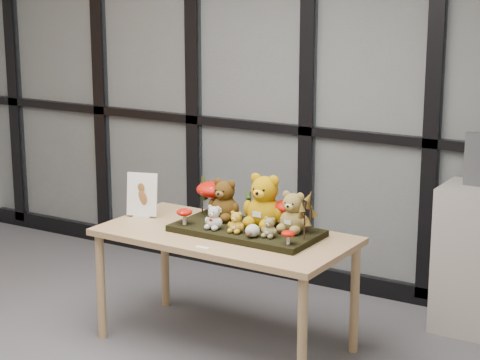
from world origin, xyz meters
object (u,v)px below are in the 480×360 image
Objects in this scene: bear_pooh_yellow at (265,198)px; mushroom_front_left at (184,216)px; sign_holder at (142,197)px; bear_brown_medium at (225,197)px; bear_beige_small at (270,226)px; mushroom_front_right at (288,237)px; bear_white_bow at (214,216)px; mushroom_back_right at (288,213)px; bear_tan_back at (293,210)px; display_table at (225,245)px; diorama_tray at (246,231)px; plush_cream_hedgehog at (253,230)px; bear_small_yellow at (236,221)px; mushroom_back_left at (213,197)px.

mushroom_front_left is (-0.40, -0.19, -0.11)m from bear_pooh_yellow.
bear_pooh_yellow is at bearing -11.16° from sign_holder.
bear_brown_medium reaches higher than mushroom_front_left.
bear_beige_small reaches higher than mushroom_front_right.
sign_holder is (-0.37, 0.10, 0.03)m from mushroom_front_left.
bear_white_bow is 0.40m from mushroom_back_right.
bear_beige_small is at bearing 3.65° from mushroom_front_left.
bear_tan_back is at bearing 18.15° from mushroom_front_left.
mushroom_back_right is at bearing -9.57° from sign_holder.
mushroom_front_left is (-0.53, -0.23, -0.04)m from mushroom_back_right.
bear_brown_medium is 0.98× the size of sign_holder.
display_table is 14.28× the size of mushroom_front_left.
bear_beige_small is at bearing -108.52° from bear_tan_back.
bear_beige_small is 0.16m from mushroom_front_right.
diorama_tray is at bearing -16.26° from sign_holder.
bear_white_bow is at bearing 176.48° from plush_cream_hedgehog.
diorama_tray is 0.13m from bear_small_yellow.
mushroom_back_right is (0.08, 0.24, 0.05)m from plush_cream_hedgehog.
bear_brown_medium is at bearing 106.53° from bear_white_bow.
bear_pooh_yellow reaches higher than bear_small_yellow.
display_table is 0.28m from plush_cream_hedgehog.
bear_pooh_yellow is 1.25× the size of sign_holder.
diorama_tray is 0.18m from plush_cream_hedgehog.
sign_holder is at bearing -160.37° from mushroom_back_left.
bear_small_yellow is (0.19, -0.19, -0.06)m from bear_brown_medium.
bear_small_yellow is 1.30× the size of mushroom_front_left.
mushroom_back_right is at bearing 90.39° from bear_beige_small.
mushroom_front_left is (-0.58, -0.19, -0.07)m from bear_tan_back.
plush_cream_hedgehog is at bearing -47.18° from diorama_tray.
mushroom_front_left is at bearing -160.98° from display_table.
mushroom_back_right is (0.49, -0.01, -0.02)m from mushroom_back_left.
bear_pooh_yellow is 4.32× the size of plush_cream_hedgehog.
mushroom_back_right is (0.34, 0.22, 0.02)m from bear_white_bow.
bear_brown_medium is 0.59m from mushroom_front_right.
mushroom_front_left is at bearing -156.28° from mushroom_back_right.
bear_beige_small is at bearing -22.16° from sign_holder.
bear_beige_small reaches higher than mushroom_front_left.
bear_small_yellow is at bearing -144.06° from bear_tan_back.
bear_small_yellow is at bearing -37.99° from mushroom_back_left.
mushroom_front_right is (0.14, -0.26, -0.05)m from mushroom_back_right.
diorama_tray is at bearing -150.69° from mushroom_back_right.
diorama_tray is at bearing 157.31° from bear_beige_small.
mushroom_front_left is at bearing -33.11° from sign_holder.
bear_white_bow is 1.78× the size of mushroom_front_right.
diorama_tray is 0.71m from sign_holder.
plush_cream_hedgehog is 0.35× the size of mushroom_back_left.
sign_holder is (-1.04, 0.13, 0.04)m from mushroom_front_right.
display_table is 0.48m from mushroom_front_right.
display_table is 0.44m from bear_tan_back.
plush_cream_hedgehog is at bearing -3.52° from bear_white_bow.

